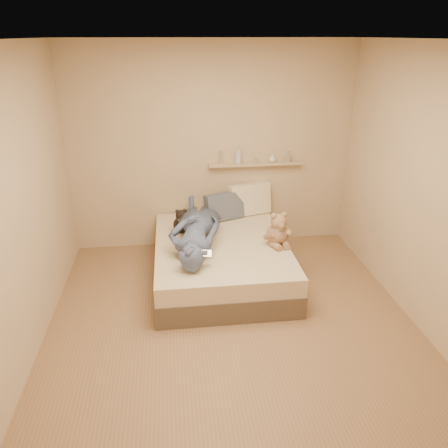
{
  "coord_description": "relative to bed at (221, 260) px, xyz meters",
  "views": [
    {
      "loc": [
        -0.52,
        -3.53,
        2.64
      ],
      "look_at": [
        0.0,
        0.65,
        0.8
      ],
      "focal_mm": 35.0,
      "sensor_mm": 36.0,
      "label": 1
    }
  ],
  "objects": [
    {
      "name": "wall_shelf",
      "position": [
        0.55,
        0.91,
        0.88
      ],
      "size": [
        1.2,
        0.12,
        0.03
      ],
      "primitive_type": "cube",
      "color": "tan",
      "rests_on": "wall_back"
    },
    {
      "name": "shelf_bottles",
      "position": [
        0.56,
        0.91,
        0.97
      ],
      "size": [
        0.93,
        0.11,
        0.22
      ],
      "color": "white",
      "rests_on": "wall_shelf"
    },
    {
      "name": "person",
      "position": [
        -0.28,
        0.03,
        0.41
      ],
      "size": [
        0.8,
        1.6,
        0.37
      ],
      "primitive_type": "imported",
      "rotation": [
        0.0,
        0.0,
        2.98
      ],
      "color": "#4B5B76",
      "rests_on": "bed"
    },
    {
      "name": "dark_plush",
      "position": [
        -0.44,
        0.34,
        0.36
      ],
      "size": [
        0.19,
        0.19,
        0.3
      ],
      "color": "black",
      "rests_on": "bed"
    },
    {
      "name": "pillow_cream",
      "position": [
        0.47,
        0.83,
        0.43
      ],
      "size": [
        0.59,
        0.36,
        0.42
      ],
      "primitive_type": "cube",
      "rotation": [
        -0.13,
        0.0,
        0.29
      ],
      "color": "beige",
      "rests_on": "bed"
    },
    {
      "name": "teddy_bear",
      "position": [
        0.62,
        -0.14,
        0.39
      ],
      "size": [
        0.32,
        0.32,
        0.4
      ],
      "color": "#9B7355",
      "rests_on": "bed"
    },
    {
      "name": "bed",
      "position": [
        0.0,
        0.0,
        0.0
      ],
      "size": [
        1.5,
        1.9,
        0.45
      ],
      "color": "brown",
      "rests_on": "floor"
    },
    {
      "name": "room",
      "position": [
        0.0,
        -0.93,
        1.08
      ],
      "size": [
        3.8,
        3.8,
        3.8
      ],
      "color": "#8D6849",
      "rests_on": "ground"
    },
    {
      "name": "game_console",
      "position": [
        -0.24,
        -0.54,
        0.38
      ],
      "size": [
        0.18,
        0.1,
        0.06
      ],
      "color": "silver",
      "rests_on": "bed"
    },
    {
      "name": "pillow_grey",
      "position": [
        0.12,
        0.69,
        0.4
      ],
      "size": [
        0.54,
        0.36,
        0.36
      ],
      "primitive_type": "cube",
      "rotation": [
        -0.18,
        0.0,
        0.36
      ],
      "color": "#565A68",
      "rests_on": "bed"
    }
  ]
}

